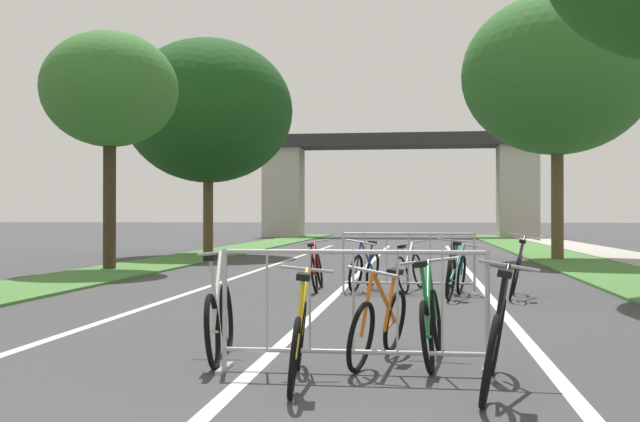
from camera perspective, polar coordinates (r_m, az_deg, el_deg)
grass_verge_left at (r=25.34m, az=-8.80°, el=-3.34°), size 2.22×55.53×0.05m
grass_verge_right at (r=24.68m, az=17.75°, el=-3.40°), size 2.22×55.53×0.05m
sidewalk_path_right at (r=25.14m, az=22.58°, el=-3.30°), size 2.07×55.53×0.08m
lane_stripe_center at (r=17.72m, az=3.02°, el=-4.69°), size 0.14×32.12×0.01m
lane_stripe_right_lane at (r=17.70m, az=11.31°, el=-4.69°), size 0.14×32.12×0.01m
lane_stripe_left_lane at (r=18.11m, az=-5.07°, el=-4.60°), size 0.14×32.12×0.01m
overpass_bridge at (r=47.54m, az=5.94°, el=2.96°), size 17.85×3.00×6.44m
tree_left_maple_mid at (r=19.40m, az=-15.66°, el=8.81°), size 3.33×3.33×5.87m
tree_left_oak_mid at (r=26.09m, az=-8.47°, el=7.49°), size 5.75×5.75×7.36m
tree_right_oak_near at (r=23.99m, az=17.54°, el=9.83°), size 5.68×5.68×8.01m
crowd_barrier_nearest at (r=6.46m, az=2.55°, el=-7.66°), size 2.31×0.47×1.05m
crowd_barrier_second at (r=13.03m, az=6.71°, el=-3.97°), size 2.31×0.47×1.05m
bicycle_black_0 at (r=5.94m, az=13.11°, el=-9.71°), size 0.62×1.76×0.98m
bicycle_blue_1 at (r=13.61m, az=3.41°, el=-4.47°), size 0.57×1.61×0.93m
bicycle_orange_2 at (r=6.95m, az=4.57°, el=-8.54°), size 0.54×1.63×0.91m
bicycle_silver_3 at (r=7.14m, az=-7.62°, el=-8.13°), size 0.51×1.67×1.01m
bicycle_yellow_4 at (r=6.08m, az=-1.65°, el=-9.68°), size 0.45×1.67×0.91m
bicycle_teal_5 at (r=12.52m, az=10.31°, el=-4.79°), size 0.63×1.68×0.93m
bicycle_white_6 at (r=13.52m, az=6.85°, el=-4.49°), size 0.57×1.69×0.90m
bicycle_purple_7 at (r=12.72m, az=14.66°, el=-4.60°), size 0.69×1.76×1.05m
bicycle_red_8 at (r=13.53m, az=-0.29°, el=-4.49°), size 0.56×1.72×0.91m
bicycle_green_9 at (r=6.98m, az=8.44°, el=-8.41°), size 0.56×1.65×0.95m
bicycle_black_10 at (r=13.58m, az=9.96°, el=-4.43°), size 0.52×1.72×0.95m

